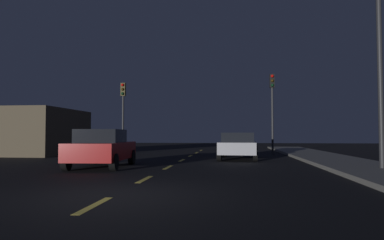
% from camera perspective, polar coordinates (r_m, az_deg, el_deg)
% --- Properties ---
extents(ground_plane, '(80.00, 80.00, 0.00)m').
position_cam_1_polar(ground_plane, '(14.81, -3.49, -7.51)').
color(ground_plane, black).
extents(sidewalk_curb_right, '(3.00, 40.00, 0.15)m').
position_cam_1_polar(sidewalk_curb_right, '(15.39, 25.40, -6.81)').
color(sidewalk_curb_right, gray).
rests_on(sidewalk_curb_right, ground_plane).
extents(lane_stripe_nearest, '(0.16, 1.60, 0.01)m').
position_cam_1_polar(lane_stripe_nearest, '(6.95, -15.67, -13.25)').
color(lane_stripe_nearest, '#EACC4C').
rests_on(lane_stripe_nearest, ground_plane).
extents(lane_stripe_second, '(0.16, 1.60, 0.01)m').
position_cam_1_polar(lane_stripe_second, '(10.53, -7.72, -9.57)').
color(lane_stripe_second, '#EACC4C').
rests_on(lane_stripe_second, ground_plane).
extents(lane_stripe_third, '(0.16, 1.60, 0.01)m').
position_cam_1_polar(lane_stripe_third, '(14.22, -3.91, -7.70)').
color(lane_stripe_third, '#EACC4C').
rests_on(lane_stripe_third, ground_plane).
extents(lane_stripe_fourth, '(0.16, 1.60, 0.01)m').
position_cam_1_polar(lane_stripe_fourth, '(17.96, -1.70, -6.60)').
color(lane_stripe_fourth, '#EACC4C').
rests_on(lane_stripe_fourth, ground_plane).
extents(lane_stripe_fifth, '(0.16, 1.60, 0.01)m').
position_cam_1_polar(lane_stripe_fifth, '(21.72, -0.25, -5.87)').
color(lane_stripe_fifth, '#EACC4C').
rests_on(lane_stripe_fifth, ground_plane).
extents(lane_stripe_sixth, '(0.16, 1.60, 0.01)m').
position_cam_1_polar(lane_stripe_sixth, '(25.49, 0.76, -5.35)').
color(lane_stripe_sixth, '#EACC4C').
rests_on(lane_stripe_sixth, ground_plane).
extents(lane_stripe_seventh, '(0.16, 1.60, 0.01)m').
position_cam_1_polar(lane_stripe_seventh, '(29.27, 1.51, -4.96)').
color(lane_stripe_seventh, '#EACC4C').
rests_on(lane_stripe_seventh, ground_plane).
extents(traffic_signal_left, '(0.32, 0.38, 4.89)m').
position_cam_1_polar(traffic_signal_left, '(24.57, -11.21, 2.57)').
color(traffic_signal_left, '#2D2D30').
rests_on(traffic_signal_left, ground_plane).
extents(traffic_signal_right, '(0.32, 0.38, 5.31)m').
position_cam_1_polar(traffic_signal_right, '(23.58, 12.98, 3.45)').
color(traffic_signal_right, '#2D2D30').
rests_on(traffic_signal_right, ground_plane).
extents(car_stopped_ahead, '(2.23, 4.26, 1.42)m').
position_cam_1_polar(car_stopped_ahead, '(18.95, 7.61, -4.15)').
color(car_stopped_ahead, silver).
rests_on(car_stopped_ahead, ground_plane).
extents(car_adjacent_lane, '(2.22, 4.19, 1.53)m').
position_cam_1_polar(car_adjacent_lane, '(14.60, -14.48, -4.45)').
color(car_adjacent_lane, '#B21919').
rests_on(car_adjacent_lane, ground_plane).
extents(street_lamp_right, '(1.65, 0.36, 6.97)m').
position_cam_1_polar(street_lamp_right, '(14.18, 27.39, 9.54)').
color(street_lamp_right, '#2D2D30').
rests_on(street_lamp_right, ground_plane).
extents(storefront_left, '(5.25, 6.45, 3.00)m').
position_cam_1_polar(storefront_left, '(25.65, -24.42, -1.77)').
color(storefront_left, brown).
rests_on(storefront_left, ground_plane).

